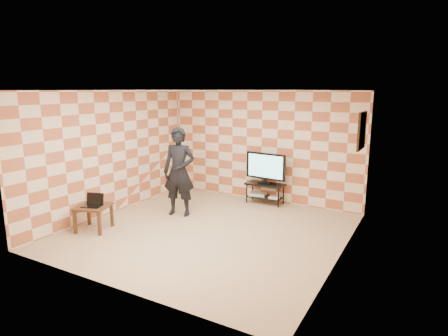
{
  "coord_description": "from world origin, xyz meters",
  "views": [
    {
      "loc": [
        3.64,
        -5.92,
        2.69
      ],
      "look_at": [
        0.0,
        0.6,
        1.15
      ],
      "focal_mm": 30.0,
      "sensor_mm": 36.0,
      "label": 1
    }
  ],
  "objects_px": {
    "tv_stand": "(265,189)",
    "tv": "(266,167)",
    "side_table": "(93,210)",
    "person": "(179,172)"
  },
  "relations": [
    {
      "from": "tv",
      "to": "person",
      "type": "distance_m",
      "value": 2.14
    },
    {
      "from": "tv",
      "to": "person",
      "type": "height_order",
      "value": "person"
    },
    {
      "from": "side_table",
      "to": "person",
      "type": "distance_m",
      "value": 1.93
    },
    {
      "from": "tv_stand",
      "to": "tv",
      "type": "xyz_separation_m",
      "value": [
        0.0,
        -0.0,
        0.55
      ]
    },
    {
      "from": "side_table",
      "to": "tv",
      "type": "bearing_deg",
      "value": 55.64
    },
    {
      "from": "tv_stand",
      "to": "person",
      "type": "height_order",
      "value": "person"
    },
    {
      "from": "tv_stand",
      "to": "side_table",
      "type": "bearing_deg",
      "value": -124.33
    },
    {
      "from": "tv_stand",
      "to": "tv",
      "type": "bearing_deg",
      "value": -83.82
    },
    {
      "from": "person",
      "to": "side_table",
      "type": "bearing_deg",
      "value": -135.57
    },
    {
      "from": "side_table",
      "to": "tv_stand",
      "type": "bearing_deg",
      "value": 55.67
    }
  ]
}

